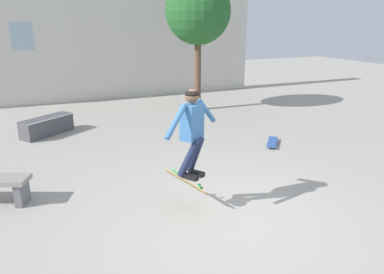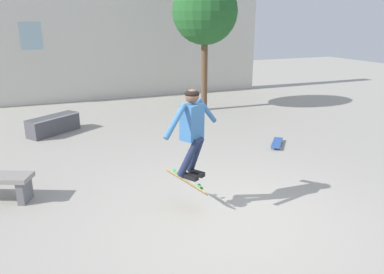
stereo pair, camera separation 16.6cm
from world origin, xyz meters
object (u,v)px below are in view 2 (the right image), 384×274
at_px(skate_ledge, 53,125).
at_px(skateboard_resting, 277,143).
at_px(skateboard_flipping, 186,182).
at_px(skater, 192,126).
at_px(tree_right, 205,12).

bearing_deg(skate_ledge, skateboard_resting, -67.35).
bearing_deg(skateboard_resting, skateboard_flipping, -16.47).
bearing_deg(skater, skate_ledge, 168.30).
bearing_deg(skate_ledge, skateboard_flipping, -106.31).
distance_m(skater, skateboard_flipping, 0.95).
xyz_separation_m(tree_right, skater, (-3.04, -6.29, -1.75)).
height_order(skateboard_flipping, skateboard_resting, skateboard_flipping).
bearing_deg(skate_ledge, skater, -106.09).
xyz_separation_m(skate_ledge, skateboard_resting, (4.96, -3.15, -0.17)).
xyz_separation_m(skate_ledge, skateboard_flipping, (1.76, -5.23, 0.22)).
bearing_deg(tree_right, skater, -115.78).
relative_size(skate_ledge, skater, 1.03).
bearing_deg(tree_right, skateboard_resting, -88.58).
distance_m(tree_right, skateboard_flipping, 7.42).
distance_m(skater, skateboard_resting, 4.05).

